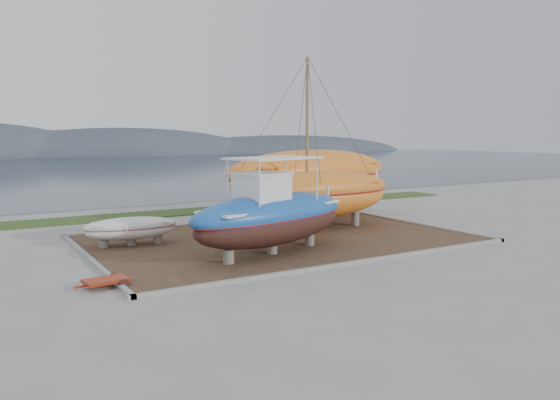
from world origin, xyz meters
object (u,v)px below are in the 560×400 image
orange_bare_hull (311,185)px  red_trailer (106,283)px  blue_caique (272,206)px  white_dinghy (131,232)px  orange_sailboat (315,145)px

orange_bare_hull → red_trailer: (-14.69, -8.97, -1.97)m
blue_caique → white_dinghy: blue_caique is taller
white_dinghy → orange_sailboat: orange_sailboat is taller
orange_sailboat → white_dinghy: bearing=175.0°
white_dinghy → red_trailer: 7.03m
red_trailer → orange_bare_hull: bearing=24.4°
blue_caique → orange_bare_hull: bearing=30.7°
blue_caique → red_trailer: (-7.47, -1.46, -2.01)m
white_dinghy → red_trailer: white_dinghy is taller
white_dinghy → orange_sailboat: (9.77, -0.99, 3.96)m
orange_bare_hull → orange_sailboat: bearing=-131.3°
blue_caique → white_dinghy: bearing=118.1°
blue_caique → orange_sailboat: bearing=23.2°
orange_sailboat → red_trailer: (-12.49, -5.47, -4.51)m
blue_caique → orange_bare_hull: size_ratio=0.69×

